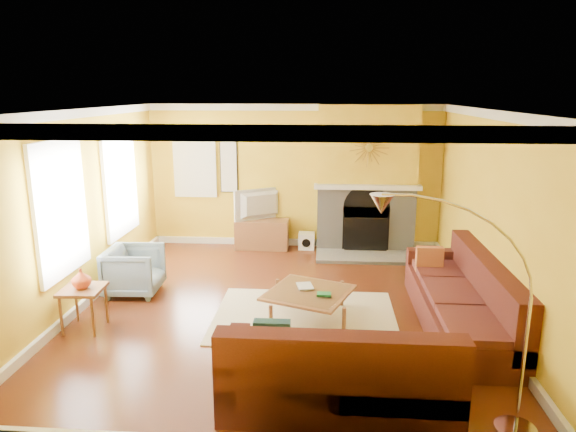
# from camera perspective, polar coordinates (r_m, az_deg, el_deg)

# --- Properties ---
(floor) EXTENTS (5.50, 6.00, 0.02)m
(floor) POSITION_cam_1_polar(r_m,az_deg,el_deg) (7.27, -0.83, -10.15)
(floor) COLOR maroon
(floor) RESTS_ON ground
(ceiling) EXTENTS (5.50, 6.00, 0.02)m
(ceiling) POSITION_cam_1_polar(r_m,az_deg,el_deg) (6.65, -0.91, 11.81)
(ceiling) COLOR white
(ceiling) RESTS_ON ground
(wall_back) EXTENTS (5.50, 0.02, 2.70)m
(wall_back) POSITION_cam_1_polar(r_m,az_deg,el_deg) (9.78, 0.71, 4.41)
(wall_back) COLOR yellow
(wall_back) RESTS_ON ground
(wall_front) EXTENTS (5.50, 0.02, 2.70)m
(wall_front) POSITION_cam_1_polar(r_m,az_deg,el_deg) (3.98, -4.79, -9.71)
(wall_front) COLOR yellow
(wall_front) RESTS_ON ground
(wall_left) EXTENTS (0.02, 6.00, 2.70)m
(wall_left) POSITION_cam_1_polar(r_m,az_deg,el_deg) (7.59, -22.11, 0.67)
(wall_left) COLOR yellow
(wall_left) RESTS_ON ground
(wall_right) EXTENTS (0.02, 6.00, 2.70)m
(wall_right) POSITION_cam_1_polar(r_m,az_deg,el_deg) (7.14, 21.78, -0.07)
(wall_right) COLOR yellow
(wall_right) RESTS_ON ground
(baseboard) EXTENTS (5.50, 6.00, 0.12)m
(baseboard) POSITION_cam_1_polar(r_m,az_deg,el_deg) (7.24, -0.83, -9.65)
(baseboard) COLOR white
(baseboard) RESTS_ON floor
(crown_molding) EXTENTS (5.50, 6.00, 0.12)m
(crown_molding) POSITION_cam_1_polar(r_m,az_deg,el_deg) (6.65, -0.91, 11.21)
(crown_molding) COLOR white
(crown_molding) RESTS_ON ceiling
(window_left_near) EXTENTS (0.06, 1.22, 1.72)m
(window_left_near) POSITION_cam_1_polar(r_m,az_deg,el_deg) (8.70, -18.24, 3.57)
(window_left_near) COLOR white
(window_left_near) RESTS_ON wall_left
(window_left_far) EXTENTS (0.06, 1.22, 1.72)m
(window_left_far) POSITION_cam_1_polar(r_m,az_deg,el_deg) (7.02, -24.05, 0.75)
(window_left_far) COLOR white
(window_left_far) RESTS_ON wall_left
(window_back) EXTENTS (0.82, 0.06, 1.22)m
(window_back) POSITION_cam_1_polar(r_m,az_deg,el_deg) (9.99, -10.29, 5.56)
(window_back) COLOR white
(window_back) RESTS_ON wall_back
(wall_art) EXTENTS (0.34, 0.04, 1.14)m
(wall_art) POSITION_cam_1_polar(r_m,az_deg,el_deg) (9.85, -6.61, 5.87)
(wall_art) COLOR white
(wall_art) RESTS_ON wall_back
(fireplace) EXTENTS (1.80, 0.40, 2.70)m
(fireplace) POSITION_cam_1_polar(r_m,az_deg,el_deg) (9.58, 8.74, 4.06)
(fireplace) COLOR gray
(fireplace) RESTS_ON floor
(mantel) EXTENTS (1.92, 0.22, 0.08)m
(mantel) POSITION_cam_1_polar(r_m,az_deg,el_deg) (9.36, 8.82, 3.21)
(mantel) COLOR white
(mantel) RESTS_ON fireplace
(hearth) EXTENTS (1.80, 0.70, 0.06)m
(hearth) POSITION_cam_1_polar(r_m,az_deg,el_deg) (9.36, 8.69, -4.50)
(hearth) COLOR gray
(hearth) RESTS_ON floor
(sunburst) EXTENTS (0.70, 0.04, 0.70)m
(sunburst) POSITION_cam_1_polar(r_m,az_deg,el_deg) (9.27, 8.98, 7.48)
(sunburst) COLOR olive
(sunburst) RESTS_ON fireplace
(rug) EXTENTS (2.40, 1.80, 0.02)m
(rug) POSITION_cam_1_polar(r_m,az_deg,el_deg) (6.97, 1.87, -11.10)
(rug) COLOR beige
(rug) RESTS_ON floor
(sectional_sofa) EXTENTS (3.10, 3.70, 0.90)m
(sectional_sofa) POSITION_cam_1_polar(r_m,az_deg,el_deg) (6.31, 9.53, -9.64)
(sectional_sofa) COLOR #4F1E19
(sectional_sofa) RESTS_ON floor
(coffee_table) EXTENTS (1.29, 1.29, 0.40)m
(coffee_table) POSITION_cam_1_polar(r_m,az_deg,el_deg) (6.84, 2.29, -9.84)
(coffee_table) COLOR white
(coffee_table) RESTS_ON floor
(media_console) EXTENTS (1.00, 0.45, 0.55)m
(media_console) POSITION_cam_1_polar(r_m,az_deg,el_deg) (9.81, -2.90, -2.00)
(media_console) COLOR brown
(media_console) RESTS_ON floor
(tv) EXTENTS (0.93, 0.66, 0.59)m
(tv) POSITION_cam_1_polar(r_m,az_deg,el_deg) (9.67, -2.95, 1.25)
(tv) COLOR black
(tv) RESTS_ON media_console
(subwoofer) EXTENTS (0.30, 0.30, 0.30)m
(subwoofer) POSITION_cam_1_polar(r_m,az_deg,el_deg) (9.81, 2.07, -2.76)
(subwoofer) COLOR white
(subwoofer) RESTS_ON floor
(armchair) EXTENTS (0.81, 0.79, 0.71)m
(armchair) POSITION_cam_1_polar(r_m,az_deg,el_deg) (7.94, -16.71, -5.82)
(armchair) COLOR gray
(armchair) RESTS_ON floor
(side_table) EXTENTS (0.53, 0.53, 0.55)m
(side_table) POSITION_cam_1_polar(r_m,az_deg,el_deg) (7.02, -21.70, -9.53)
(side_table) COLOR brown
(side_table) RESTS_ON floor
(vase) EXTENTS (0.26, 0.26, 0.25)m
(vase) POSITION_cam_1_polar(r_m,az_deg,el_deg) (6.88, -21.99, -6.46)
(vase) COLOR #CB4920
(vase) RESTS_ON side_table
(book) EXTENTS (0.26, 0.31, 0.03)m
(book) POSITION_cam_1_polar(r_m,az_deg,el_deg) (6.86, 1.07, -7.86)
(book) COLOR white
(book) RESTS_ON coffee_table
(arc_lamp) EXTENTS (1.35, 0.36, 2.12)m
(arc_lamp) POSITION_cam_1_polar(r_m,az_deg,el_deg) (4.62, 18.34, -10.93)
(arc_lamp) COLOR silver
(arc_lamp) RESTS_ON floor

